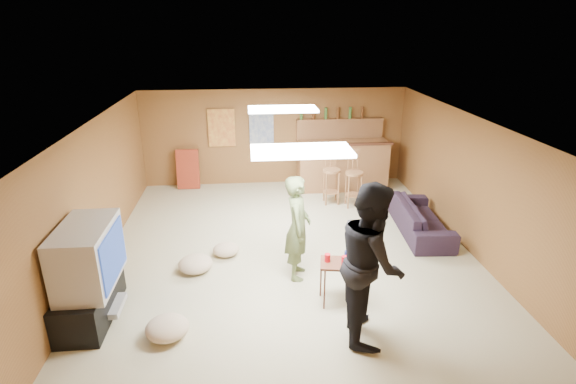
{
  "coord_description": "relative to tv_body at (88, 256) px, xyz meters",
  "views": [
    {
      "loc": [
        -0.64,
        -6.61,
        3.62
      ],
      "look_at": [
        0.0,
        0.2,
        1.0
      ],
      "focal_mm": 28.0,
      "sensor_mm": 36.0,
      "label": 1
    }
  ],
  "objects": [
    {
      "name": "ground",
      "position": [
        2.65,
        1.5,
        -0.9
      ],
      "size": [
        7.0,
        7.0,
        0.0
      ],
      "primitive_type": "plane",
      "color": "#B2AA88",
      "rests_on": "ground"
    },
    {
      "name": "ceiling",
      "position": [
        2.65,
        1.5,
        1.3
      ],
      "size": [
        6.0,
        7.0,
        0.02
      ],
      "primitive_type": "cube",
      "color": "silver",
      "rests_on": "ground"
    },
    {
      "name": "wall_back",
      "position": [
        2.65,
        5.0,
        0.2
      ],
      "size": [
        6.0,
        0.02,
        2.2
      ],
      "primitive_type": "cube",
      "color": "brown",
      "rests_on": "ground"
    },
    {
      "name": "wall_front",
      "position": [
        2.65,
        -2.0,
        0.2
      ],
      "size": [
        6.0,
        0.02,
        2.2
      ],
      "primitive_type": "cube",
      "color": "brown",
      "rests_on": "ground"
    },
    {
      "name": "wall_left",
      "position": [
        -0.35,
        1.5,
        0.2
      ],
      "size": [
        0.02,
        7.0,
        2.2
      ],
      "primitive_type": "cube",
      "color": "brown",
      "rests_on": "ground"
    },
    {
      "name": "wall_right",
      "position": [
        5.65,
        1.5,
        0.2
      ],
      "size": [
        0.02,
        7.0,
        2.2
      ],
      "primitive_type": "cube",
      "color": "brown",
      "rests_on": "ground"
    },
    {
      "name": "tv_stand",
      "position": [
        -0.07,
        0.0,
        -0.65
      ],
      "size": [
        0.55,
        1.3,
        0.5
      ],
      "primitive_type": "cube",
      "color": "black",
      "rests_on": "ground"
    },
    {
      "name": "dvd_box",
      "position": [
        0.15,
        0.0,
        -0.75
      ],
      "size": [
        0.35,
        0.5,
        0.08
      ],
      "primitive_type": "cube",
      "color": "#B2B2B7",
      "rests_on": "tv_stand"
    },
    {
      "name": "tv_body",
      "position": [
        0.0,
        0.0,
        0.0
      ],
      "size": [
        0.6,
        1.1,
        0.8
      ],
      "primitive_type": "cube",
      "color": "#B2B2B7",
      "rests_on": "tv_stand"
    },
    {
      "name": "tv_screen",
      "position": [
        0.31,
        0.0,
        0.0
      ],
      "size": [
        0.02,
        0.95,
        0.65
      ],
      "primitive_type": "cube",
      "color": "navy",
      "rests_on": "tv_body"
    },
    {
      "name": "bar_counter",
      "position": [
        4.15,
        4.45,
        -0.35
      ],
      "size": [
        2.0,
        0.6,
        1.1
      ],
      "primitive_type": "cube",
      "color": "brown",
      "rests_on": "ground"
    },
    {
      "name": "bar_lip",
      "position": [
        4.15,
        4.2,
        0.2
      ],
      "size": [
        2.1,
        0.12,
        0.05
      ],
      "primitive_type": "cube",
      "color": "#462316",
      "rests_on": "bar_counter"
    },
    {
      "name": "bar_shelf",
      "position": [
        4.15,
        4.9,
        0.6
      ],
      "size": [
        2.0,
        0.18,
        0.05
      ],
      "primitive_type": "cube",
      "color": "brown",
      "rests_on": "bar_backing"
    },
    {
      "name": "bar_backing",
      "position": [
        4.15,
        4.92,
        0.3
      ],
      "size": [
        2.0,
        0.14,
        0.6
      ],
      "primitive_type": "cube",
      "color": "brown",
      "rests_on": "bar_counter"
    },
    {
      "name": "poster_left",
      "position": [
        1.45,
        4.96,
        0.45
      ],
      "size": [
        0.6,
        0.03,
        0.85
      ],
      "primitive_type": "cube",
      "color": "#BF3F26",
      "rests_on": "wall_back"
    },
    {
      "name": "poster_right",
      "position": [
        2.35,
        4.96,
        0.45
      ],
      "size": [
        0.55,
        0.03,
        0.8
      ],
      "primitive_type": "cube",
      "color": "#334C99",
      "rests_on": "wall_back"
    },
    {
      "name": "folding_chair_stack",
      "position": [
        0.65,
        4.8,
        -0.45
      ],
      "size": [
        0.5,
        0.26,
        0.91
      ],
      "primitive_type": "cube",
      "rotation": [
        -0.14,
        0.0,
        0.0
      ],
      "color": "#9B311C",
      "rests_on": "ground"
    },
    {
      "name": "ceiling_panel_front",
      "position": [
        2.65,
        0.0,
        1.27
      ],
      "size": [
        1.2,
        0.6,
        0.04
      ],
      "primitive_type": "cube",
      "color": "white",
      "rests_on": "ceiling"
    },
    {
      "name": "ceiling_panel_back",
      "position": [
        2.65,
        2.7,
        1.27
      ],
      "size": [
        1.2,
        0.6,
        0.04
      ],
      "primitive_type": "cube",
      "color": "white",
      "rests_on": "ceiling"
    },
    {
      "name": "person_olive",
      "position": [
        2.7,
        0.77,
        -0.11
      ],
      "size": [
        0.46,
        0.63,
        1.59
      ],
      "primitive_type": "imported",
      "rotation": [
        0.0,
        0.0,
        1.42
      ],
      "color": "#56653A",
      "rests_on": "ground"
    },
    {
      "name": "person_black",
      "position": [
        3.41,
        -0.62,
        0.08
      ],
      "size": [
        0.85,
        1.03,
        1.96
      ],
      "primitive_type": "imported",
      "rotation": [
        0.0,
        0.0,
        1.45
      ],
      "color": "black",
      "rests_on": "ground"
    },
    {
      "name": "sofa",
      "position": [
        5.1,
        2.04,
        -0.63
      ],
      "size": [
        0.86,
        1.91,
        0.54
      ],
      "primitive_type": "imported",
      "rotation": [
        0.0,
        0.0,
        1.5
      ],
      "color": "black",
      "rests_on": "ground"
    },
    {
      "name": "tray_table",
      "position": [
        3.16,
        0.04,
        -0.6
      ],
      "size": [
        0.53,
        0.45,
        0.61
      ],
      "primitive_type": "cube",
      "rotation": [
        0.0,
        0.0,
        -0.17
      ],
      "color": "#462316",
      "rests_on": "ground"
    },
    {
      "name": "cup_red_near",
      "position": [
        3.03,
        0.09,
        -0.24
      ],
      "size": [
        0.1,
        0.1,
        0.11
      ],
      "primitive_type": "cylinder",
      "rotation": [
        0.0,
        0.0,
        0.34
      ],
      "color": "red",
      "rests_on": "tray_table"
    },
    {
      "name": "cup_red_far",
      "position": [
        3.24,
        -0.01,
        -0.23
      ],
      "size": [
        0.1,
        0.1,
        0.12
      ],
      "primitive_type": "cylinder",
      "rotation": [
        0.0,
        0.0,
        0.25
      ],
      "color": "red",
      "rests_on": "tray_table"
    },
    {
      "name": "cup_blue",
      "position": [
        3.31,
        0.16,
        -0.24
      ],
      "size": [
        0.08,
        0.08,
        0.1
      ],
      "primitive_type": "cylinder",
      "rotation": [
        0.0,
        0.0,
        -0.14
      ],
      "color": "navy",
      "rests_on": "tray_table"
    },
    {
      "name": "bar_stool_left",
      "position": [
        3.74,
        3.58,
        -0.26
      ],
      "size": [
        0.43,
        0.43,
        1.29
      ],
      "primitive_type": null,
      "rotation": [
        0.0,
        0.0,
        -0.04
      ],
      "color": "brown",
      "rests_on": "ground"
    },
    {
      "name": "bar_stool_right",
      "position": [
        4.16,
        3.37,
        -0.23
      ],
      "size": [
        0.51,
        0.51,
        1.34
      ],
      "primitive_type": null,
      "rotation": [
        0.0,
        0.0,
        -0.23
      ],
      "color": "brown",
      "rests_on": "ground"
    },
    {
      "name": "cushion_near_tv",
      "position": [
        1.16,
        1.05,
        -0.78
      ],
      "size": [
        0.59,
        0.59,
        0.24
      ],
      "primitive_type": "ellipsoid",
      "rotation": [
        0.0,
        0.0,
        -0.14
      ],
      "color": "tan",
      "rests_on": "ground"
    },
    {
      "name": "cushion_mid",
      "position": [
        1.61,
        1.51,
        -0.8
      ],
      "size": [
        0.53,
        0.53,
        0.19
      ],
      "primitive_type": "ellipsoid",
      "rotation": [
        0.0,
        0.0,
        -0.27
      ],
      "color": "tan",
      "rests_on": "ground"
    },
    {
      "name": "cushion_far",
      "position": [
        0.97,
        -0.48,
        -0.78
      ],
      "size": [
        0.68,
        0.68,
        0.24
      ],
      "primitive_type": "ellipsoid",
      "rotation": [
        0.0,
        0.0,
        0.35
      ],
      "color": "tan",
      "rests_on": "ground"
    },
    {
      "name": "bottle_row",
      "position": [
        3.95,
        4.88,
        0.75
      ],
      "size": [
        1.48,
        0.08,
        0.26
      ],
      "primitive_type": null,
      "color": "#3F7233",
      "rests_on": "bar_shelf"
    }
  ]
}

